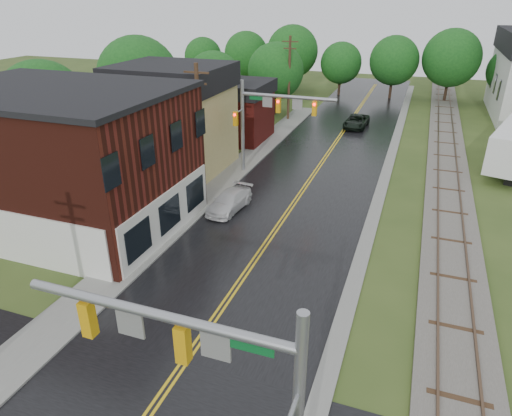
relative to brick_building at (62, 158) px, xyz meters
The scene contains 17 objects.
main_road 19.95m from the brick_building, 50.23° to the left, with size 10.00×90.00×0.02m, color black.
curb_right 27.15m from the brick_building, 48.20° to the left, with size 0.80×70.00×0.12m, color gray.
sidewalk_left 12.52m from the brick_building, 57.86° to the left, with size 2.40×50.00×0.12m, color gray.
brick_building is the anchor object (origin of this frame).
yellow_house 11.14m from the brick_building, 82.32° to the left, with size 8.00×7.00×6.40m, color tan.
darkred_building 20.25m from the brick_building, 82.92° to the left, with size 7.00×6.00×4.40m, color #3F0F0C.
railroad 30.36m from the brick_building, 41.66° to the left, with size 3.20×80.00×0.30m.
traffic_signal_near 20.60m from the brick_building, 39.17° to the right, with size 7.34×0.30×7.20m.
traffic_signal_far 15.03m from the brick_building, 53.08° to the left, with size 7.34×0.43×7.20m.
utility_pole_b 9.03m from the brick_building, 50.93° to the left, with size 1.80×0.28×9.00m.
utility_pole_c 29.56m from the brick_building, 78.91° to the left, with size 1.80×0.28×9.00m.
tree_left_a 10.14m from the brick_building, 136.87° to the left, with size 6.80×6.80×8.67m.
tree_left_b 17.80m from the brick_building, 107.61° to the left, with size 7.60×7.60×9.69m.
tree_left_c 24.94m from the brick_building, 93.14° to the left, with size 6.00×6.00×7.65m.
tree_left_e 31.12m from the brick_building, 83.29° to the left, with size 6.40×6.40×8.16m.
suv_dark 31.54m from the brick_building, 64.53° to the left, with size 2.19×4.74×1.32m, color black.
pickup_white 10.58m from the brick_building, 28.87° to the left, with size 1.72×4.24×1.23m, color silver.
Camera 1 is at (7.24, -5.33, 13.08)m, focal length 32.00 mm.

